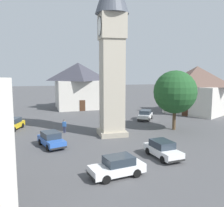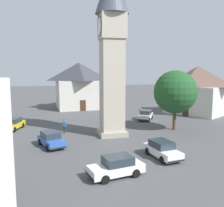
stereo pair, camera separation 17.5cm
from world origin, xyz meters
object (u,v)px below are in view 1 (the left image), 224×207
Objects in this scene: tree at (175,92)px; building_corner_back at (78,85)px; car_blue_kerb at (51,139)px; car_red_corner at (145,115)px; car_black_far at (117,166)px; building_hall_far at (196,89)px; pedestrian at (64,125)px; car_white_side at (13,124)px; clock_tower at (112,35)px; car_silver_kerb at (163,149)px.

building_corner_back is (-22.01, -10.22, -0.22)m from tree.
car_blue_kerb is 18.14m from car_red_corner.
car_black_far is at bearing -1.41° from building_corner_back.
car_blue_kerb is at bearing -76.67° from tree.
car_black_far is 0.35× the size of building_hall_far.
car_red_corner is 0.35× the size of building_hall_far.
building_hall_far is at bearing 107.16° from car_red_corner.
pedestrian is at bearing -11.11° from building_corner_back.
pedestrian is (3.32, 6.58, 0.25)m from car_white_side.
building_hall_far is (-11.28, 18.45, -7.53)m from clock_tower.
tree is at bearing -42.94° from building_hall_far.
building_corner_back reaches higher than pedestrian.
building_hall_far reaches higher than car_silver_kerb.
car_silver_kerb is 0.55× the size of tree.
building_corner_back is at bearing 178.59° from car_black_far.
clock_tower is 12.47m from pedestrian.
building_corner_back is (-20.34, 3.99, 3.77)m from pedestrian.
car_black_far is (11.70, -2.43, -11.14)m from clock_tower.
clock_tower is at bearing -163.60° from car_silver_kerb.
clock_tower is at bearing -58.57° from building_hall_far.
car_silver_kerb is at bearing 45.53° from car_white_side.
car_black_far is 31.25m from building_hall_far.
car_black_far is at bearing -41.69° from tree.
car_blue_kerb is 0.36× the size of building_hall_far.
tree is at bearing 138.31° from car_black_far.
car_black_far is at bearing -11.76° from clock_tower.
car_blue_kerb is at bearing -12.27° from building_corner_back.
car_white_side is 20.44m from building_corner_back.
building_corner_back is (-25.76, 5.60, 4.01)m from car_blue_kerb.
pedestrian reaches higher than car_white_side.
car_blue_kerb is 16.81m from tree.
tree is 24.27m from building_corner_back.
building_hall_far is at bearing 119.14° from car_blue_kerb.
car_black_far is at bearing 28.73° from car_blue_kerb.
clock_tower is 4.64× the size of car_red_corner.
clock_tower reaches higher than tree.
car_blue_kerb is 29.57m from building_hall_far.
car_white_side is at bearing -116.77° from pedestrian.
car_red_corner is 21.85m from car_black_far.
building_corner_back is at bearing 167.73° from car_blue_kerb.
pedestrian is 0.17× the size of building_corner_back.
car_blue_kerb is 1.00× the size of car_white_side.
car_silver_kerb is 25.80m from building_hall_far.
building_hall_far is (-14.30, 25.64, 3.60)m from car_blue_kerb.
car_black_far is 17.17m from tree.
car_silver_kerb is 0.98× the size of car_white_side.
pedestrian is (-5.42, 1.61, 0.25)m from car_blue_kerb.
building_corner_back is (-22.74, -1.59, -7.12)m from clock_tower.
building_hall_far reaches higher than car_red_corner.
building_hall_far reaches higher than tree.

